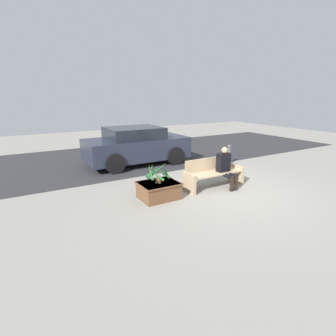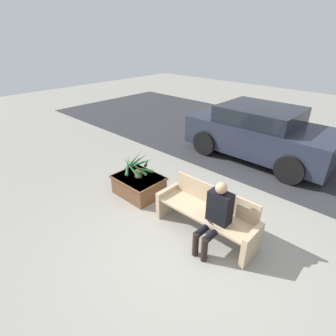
{
  "view_description": "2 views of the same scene",
  "coord_description": "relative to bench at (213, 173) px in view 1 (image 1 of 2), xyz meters",
  "views": [
    {
      "loc": [
        -4.89,
        -5.18,
        2.59
      ],
      "look_at": [
        -1.36,
        0.83,
        0.66
      ],
      "focal_mm": 28.0,
      "sensor_mm": 36.0,
      "label": 1
    },
    {
      "loc": [
        1.95,
        -2.69,
        3.17
      ],
      "look_at": [
        -1.12,
        0.58,
        0.85
      ],
      "focal_mm": 28.0,
      "sensor_mm": 36.0,
      "label": 2
    }
  ],
  "objects": [
    {
      "name": "potted_plant",
      "position": [
        -1.81,
        0.01,
        0.29
      ],
      "size": [
        0.64,
        0.66,
        0.52
      ],
      "color": "brown",
      "rests_on": "planter_box"
    },
    {
      "name": "bench",
      "position": [
        0.0,
        0.0,
        0.0
      ],
      "size": [
        1.85,
        0.56,
        0.83
      ],
      "color": "tan",
      "rests_on": "ground_plane"
    },
    {
      "name": "bollard_post",
      "position": [
        2.21,
        1.7,
        0.01
      ],
      "size": [
        0.15,
        0.15,
        0.78
      ],
      "color": "#4C4C51",
      "rests_on": "ground_plane"
    },
    {
      "name": "person_seated",
      "position": [
        0.29,
        -0.2,
        0.23
      ],
      "size": [
        0.38,
        0.64,
        1.17
      ],
      "color": "black",
      "rests_on": "ground_plane"
    },
    {
      "name": "parked_car",
      "position": [
        -0.83,
        3.6,
        0.32
      ],
      "size": [
        3.89,
        1.98,
        1.43
      ],
      "color": "#232838",
      "rests_on": "ground_plane"
    },
    {
      "name": "road_surface",
      "position": [
        0.07,
        4.97,
        -0.4
      ],
      "size": [
        20.0,
        6.0,
        0.01
      ],
      "primitive_type": "cube",
      "color": "#2D2D30",
      "rests_on": "ground_plane"
    },
    {
      "name": "planter_box",
      "position": [
        -1.8,
        0.0,
        -0.17
      ],
      "size": [
        1.0,
        0.81,
        0.43
      ],
      "color": "brown",
      "rests_on": "ground_plane"
    },
    {
      "name": "ground_plane",
      "position": [
        0.07,
        -0.45,
        -0.4
      ],
      "size": [
        30.0,
        30.0,
        0.0
      ],
      "primitive_type": "plane",
      "color": "gray"
    }
  ]
}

